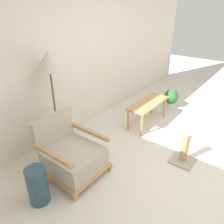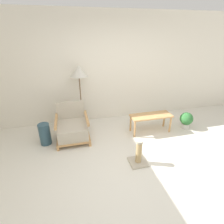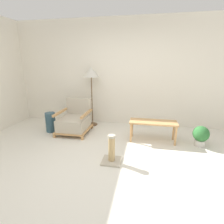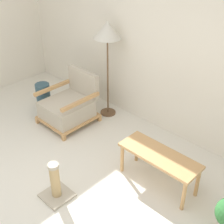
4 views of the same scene
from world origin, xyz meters
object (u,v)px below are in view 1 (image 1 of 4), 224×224
Objects in this scene: coffee_table at (148,105)px; scratching_post at (184,152)px; vase at (38,185)px; potted_plant at (171,98)px; floor_lamp at (49,65)px; armchair at (71,155)px.

scratching_post is (-0.70, -0.99, -0.20)m from coffee_table.
vase reaches higher than coffee_table.
coffee_table is 2.35× the size of potted_plant.
floor_lamp is 3.23× the size of vase.
armchair is 0.59m from vase.
potted_plant is 0.86× the size of scratching_post.
coffee_table is at bearing 54.81° from scratching_post.
armchair is 0.80× the size of coffee_table.
floor_lamp reaches higher than scratching_post.
floor_lamp reaches higher than armchair.
scratching_post reaches higher than potted_plant.
armchair reaches higher than potted_plant.
potted_plant is at bearing -2.27° from vase.
armchair is at bearing 175.84° from potted_plant.
coffee_table is at bearing -25.10° from floor_lamp.
vase is 0.97× the size of scratching_post.
armchair is at bearing -114.35° from floor_lamp.
floor_lamp is 3.68× the size of potted_plant.
coffee_table is (1.55, -0.73, -0.96)m from floor_lamp.
armchair is at bearing 134.92° from scratching_post.
floor_lamp is 3.15× the size of scratching_post.
floor_lamp is 2.84m from potted_plant.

